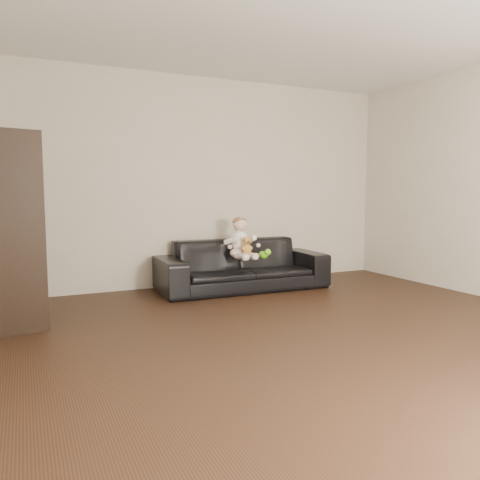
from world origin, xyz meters
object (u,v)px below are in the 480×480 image
cabinet (11,231)px  toy_green (263,255)px  toy_rattle (262,255)px  sofa (242,265)px  teddy_bear (247,246)px  toy_blue_disc (263,257)px  baby (240,240)px

cabinet → toy_green: cabinet is taller
toy_rattle → cabinet: bearing=-170.0°
sofa → toy_green: (0.16, -0.24, 0.14)m
teddy_bear → toy_blue_disc: size_ratio=2.42×
cabinet → teddy_bear: size_ratio=7.84×
toy_rattle → toy_blue_disc: 0.03m
cabinet → toy_green: (2.66, 0.40, -0.40)m
cabinet → toy_blue_disc: (2.69, 0.47, -0.44)m
sofa → cabinet: bearing=-164.1°
toy_rattle → toy_green: bearing=-105.9°
cabinet → teddy_bear: bearing=-3.0°
baby → toy_green: baby is taller
toy_green → toy_rattle: size_ratio=1.85×
sofa → toy_green: bearing=-54.2°
toy_green → toy_rattle: toy_green is taller
sofa → baby: bearing=-122.5°
teddy_bear → toy_green: (0.23, 0.02, -0.12)m
sofa → toy_green: size_ratio=15.40×
sofa → teddy_bear: teddy_bear is taller
teddy_bear → toy_blue_disc: (0.26, 0.09, -0.16)m
sofa → teddy_bear: 0.37m
baby → toy_green: 0.32m
sofa → cabinet: cabinet is taller
cabinet → sofa: bearing=2.6°
teddy_bear → toy_blue_disc: bearing=-0.1°
toy_green → toy_blue_disc: 0.08m
teddy_bear → toy_rattle: 0.29m
sofa → toy_blue_disc: 0.28m
toy_green → toy_blue_disc: bearing=64.2°
baby → toy_rattle: (0.26, -0.06, -0.18)m
toy_rattle → toy_blue_disc: (0.01, -0.00, -0.03)m
baby → toy_green: (0.24, -0.13, -0.17)m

